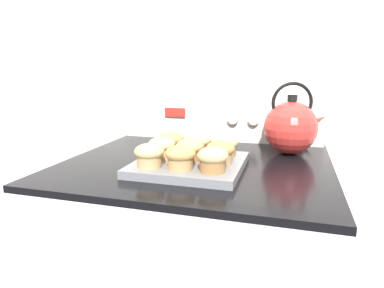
{
  "coord_description": "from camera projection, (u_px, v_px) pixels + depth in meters",
  "views": [
    {
      "loc": [
        0.26,
        -0.58,
        1.18
      ],
      "look_at": [
        -0.01,
        0.32,
        0.97
      ],
      "focal_mm": 32.0,
      "sensor_mm": 36.0,
      "label": 1
    }
  ],
  "objects": [
    {
      "name": "muffin_r0_c0",
      "position": [
        149.0,
        155.0,
        0.87
      ],
      "size": [
        0.08,
        0.08,
        0.06
      ],
      "color": "tan",
      "rests_on": "muffin_pan"
    },
    {
      "name": "control_panel",
      "position": [
        220.0,
        117.0,
        1.29
      ],
      "size": [
        0.75,
        0.07,
        0.18
      ],
      "color": "white",
      "rests_on": "stove_range"
    },
    {
      "name": "muffin_r0_c2",
      "position": [
        213.0,
        159.0,
        0.83
      ],
      "size": [
        0.08,
        0.08,
        0.06
      ],
      "color": "olive",
      "rests_on": "muffin_pan"
    },
    {
      "name": "muffin_r2_c2",
      "position": [
        225.0,
        145.0,
        0.98
      ],
      "size": [
        0.08,
        0.08,
        0.06
      ],
      "color": "olive",
      "rests_on": "muffin_pan"
    },
    {
      "name": "wall_back",
      "position": [
        224.0,
        62.0,
        1.29
      ],
      "size": [
        8.0,
        0.05,
        2.4
      ],
      "color": "white",
      "rests_on": "ground_plane"
    },
    {
      "name": "muffin_r2_c0",
      "position": [
        171.0,
        141.0,
        1.03
      ],
      "size": [
        0.08,
        0.08,
        0.06
      ],
      "color": "tan",
      "rests_on": "muffin_pan"
    },
    {
      "name": "muffin_r1_c0",
      "position": [
        162.0,
        147.0,
        0.95
      ],
      "size": [
        0.08,
        0.08,
        0.06
      ],
      "color": "tan",
      "rests_on": "muffin_pan"
    },
    {
      "name": "muffin_r0_c1",
      "position": [
        181.0,
        157.0,
        0.85
      ],
      "size": [
        0.08,
        0.08,
        0.06
      ],
      "color": "tan",
      "rests_on": "muffin_pan"
    },
    {
      "name": "muffin_r1_c2",
      "position": [
        220.0,
        152.0,
        0.9
      ],
      "size": [
        0.08,
        0.08,
        0.06
      ],
      "color": "#A37A4C",
      "rests_on": "muffin_pan"
    },
    {
      "name": "tea_kettle",
      "position": [
        291.0,
        127.0,
        1.08
      ],
      "size": [
        0.2,
        0.17,
        0.23
      ],
      "color": "red",
      "rests_on": "stove_range"
    },
    {
      "name": "muffin_pan",
      "position": [
        190.0,
        164.0,
        0.94
      ],
      "size": [
        0.29,
        0.29,
        0.02
      ],
      "color": "slate",
      "rests_on": "stove_range"
    },
    {
      "name": "muffin_r2_c1",
      "position": [
        197.0,
        143.0,
        1.0
      ],
      "size": [
        0.08,
        0.08,
        0.06
      ],
      "color": "tan",
      "rests_on": "muffin_pan"
    },
    {
      "name": "muffin_r1_c1",
      "position": [
        189.0,
        149.0,
        0.93
      ],
      "size": [
        0.08,
        0.08,
        0.06
      ],
      "color": "olive",
      "rests_on": "muffin_pan"
    }
  ]
}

